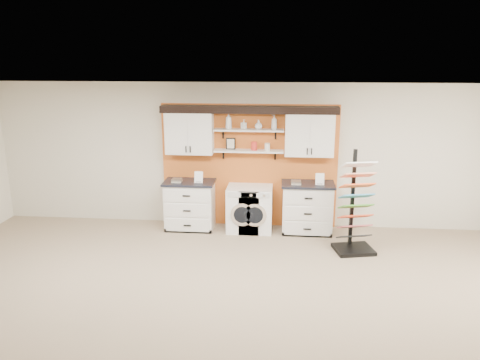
# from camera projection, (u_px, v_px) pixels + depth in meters

# --- Properties ---
(floor) EXTENTS (10.00, 10.00, 0.00)m
(floor) POSITION_uv_depth(u_px,v_px,m) (226.00, 338.00, 5.61)
(floor) COLOR gray
(floor) RESTS_ON ground
(ceiling) EXTENTS (10.00, 10.00, 0.00)m
(ceiling) POSITION_uv_depth(u_px,v_px,m) (224.00, 103.00, 4.88)
(ceiling) COLOR white
(ceiling) RESTS_ON wall_back
(wall_back) EXTENTS (10.00, 0.00, 10.00)m
(wall_back) POSITION_uv_depth(u_px,v_px,m) (249.00, 155.00, 9.09)
(wall_back) COLOR beige
(wall_back) RESTS_ON floor
(accent_panel) EXTENTS (3.40, 0.07, 2.40)m
(accent_panel) POSITION_uv_depth(u_px,v_px,m) (249.00, 166.00, 9.11)
(accent_panel) COLOR #C25D21
(accent_panel) RESTS_ON wall_back
(upper_cabinet_left) EXTENTS (0.90, 0.35, 0.84)m
(upper_cabinet_left) POSITION_uv_depth(u_px,v_px,m) (190.00, 132.00, 8.87)
(upper_cabinet_left) COLOR white
(upper_cabinet_left) RESTS_ON wall_back
(upper_cabinet_right) EXTENTS (0.90, 0.35, 0.84)m
(upper_cabinet_right) POSITION_uv_depth(u_px,v_px,m) (309.00, 134.00, 8.67)
(upper_cabinet_right) COLOR white
(upper_cabinet_right) RESTS_ON wall_back
(shelf_lower) EXTENTS (1.32, 0.28, 0.03)m
(shelf_lower) POSITION_uv_depth(u_px,v_px,m) (249.00, 151.00, 8.87)
(shelf_lower) COLOR white
(shelf_lower) RESTS_ON wall_back
(shelf_upper) EXTENTS (1.32, 0.28, 0.03)m
(shelf_upper) POSITION_uv_depth(u_px,v_px,m) (249.00, 130.00, 8.76)
(shelf_upper) COLOR white
(shelf_upper) RESTS_ON wall_back
(crown_molding) EXTENTS (3.30, 0.41, 0.13)m
(crown_molding) POSITION_uv_depth(u_px,v_px,m) (249.00, 109.00, 8.67)
(crown_molding) COLOR black
(crown_molding) RESTS_ON wall_back
(picture_frame) EXTENTS (0.18, 0.02, 0.22)m
(picture_frame) POSITION_uv_depth(u_px,v_px,m) (231.00, 144.00, 8.91)
(picture_frame) COLOR black
(picture_frame) RESTS_ON shelf_lower
(canister_red) EXTENTS (0.11, 0.11, 0.16)m
(canister_red) POSITION_uv_depth(u_px,v_px,m) (254.00, 146.00, 8.84)
(canister_red) COLOR red
(canister_red) RESTS_ON shelf_lower
(canister_cream) EXTENTS (0.10, 0.10, 0.14)m
(canister_cream) POSITION_uv_depth(u_px,v_px,m) (267.00, 147.00, 8.82)
(canister_cream) COLOR silver
(canister_cream) RESTS_ON shelf_lower
(base_cabinet_left) EXTENTS (0.97, 0.66, 0.95)m
(base_cabinet_left) POSITION_uv_depth(u_px,v_px,m) (190.00, 205.00, 9.09)
(base_cabinet_left) COLOR white
(base_cabinet_left) RESTS_ON floor
(base_cabinet_right) EXTENTS (0.99, 0.66, 0.97)m
(base_cabinet_right) POSITION_uv_depth(u_px,v_px,m) (307.00, 208.00, 8.89)
(base_cabinet_right) COLOR white
(base_cabinet_right) RESTS_ON floor
(washer) EXTENTS (0.62, 0.71, 0.87)m
(washer) POSITION_uv_depth(u_px,v_px,m) (244.00, 208.00, 9.00)
(washer) COLOR white
(washer) RESTS_ON floor
(dryer) EXTENTS (0.62, 0.71, 0.87)m
(dryer) POSITION_uv_depth(u_px,v_px,m) (256.00, 209.00, 8.98)
(dryer) COLOR white
(dryer) RESTS_ON floor
(sample_rack) EXTENTS (0.74, 0.66, 1.76)m
(sample_rack) POSITION_uv_depth(u_px,v_px,m) (355.00, 221.00, 7.99)
(sample_rack) COLOR black
(sample_rack) RESTS_ON floor
(soap_bottle_a) EXTENTS (0.13, 0.12, 0.30)m
(soap_bottle_a) POSITION_uv_depth(u_px,v_px,m) (229.00, 121.00, 8.75)
(soap_bottle_a) COLOR silver
(soap_bottle_a) RESTS_ON shelf_upper
(soap_bottle_b) EXTENTS (0.12, 0.12, 0.18)m
(soap_bottle_b) POSITION_uv_depth(u_px,v_px,m) (244.00, 124.00, 8.75)
(soap_bottle_b) COLOR silver
(soap_bottle_b) RESTS_ON shelf_upper
(soap_bottle_c) EXTENTS (0.19, 0.19, 0.18)m
(soap_bottle_c) POSITION_uv_depth(u_px,v_px,m) (258.00, 125.00, 8.72)
(soap_bottle_c) COLOR silver
(soap_bottle_c) RESTS_ON shelf_upper
(soap_bottle_d) EXTENTS (0.11, 0.11, 0.27)m
(soap_bottle_d) POSITION_uv_depth(u_px,v_px,m) (274.00, 122.00, 8.68)
(soap_bottle_d) COLOR silver
(soap_bottle_d) RESTS_ON shelf_upper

